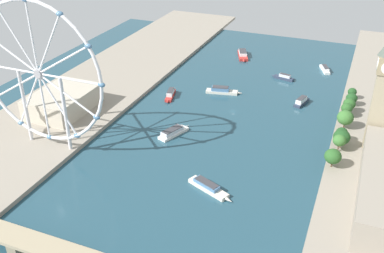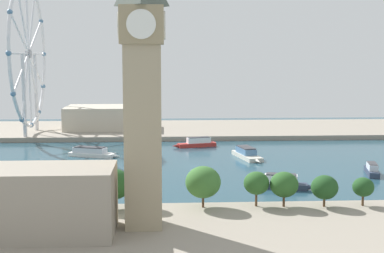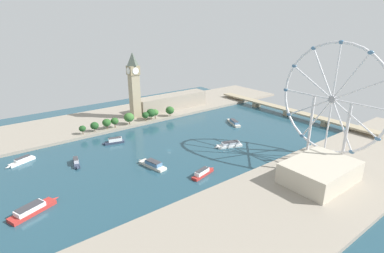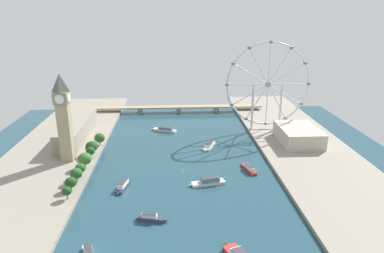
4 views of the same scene
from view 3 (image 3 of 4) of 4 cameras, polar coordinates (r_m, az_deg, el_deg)
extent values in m
plane|color=#234756|center=(290.28, -4.35, -4.53)|extent=(418.11, 418.11, 0.00)
cube|color=gray|center=(393.18, -14.39, 1.63)|extent=(90.00, 520.00, 3.00)
cube|color=gray|center=(209.78, 15.39, -14.98)|extent=(90.00, 520.00, 3.00)
cube|color=tan|center=(376.61, -10.75, 5.59)|extent=(10.61, 10.61, 53.30)
cube|color=#928260|center=(370.45, -11.06, 10.39)|extent=(12.30, 12.30, 10.61)
pyramid|color=#4C564C|center=(368.69, -11.20, 12.40)|extent=(11.14, 11.14, 15.68)
cylinder|color=white|center=(373.31, -10.18, 10.51)|extent=(8.06, 0.50, 8.06)
cylinder|color=white|center=(367.68, -11.96, 10.26)|extent=(8.06, 0.50, 8.06)
cylinder|color=white|center=(364.84, -10.60, 10.28)|extent=(0.50, 8.06, 8.06)
cylinder|color=white|center=(376.09, -11.51, 10.49)|extent=(0.50, 8.06, 8.06)
cube|color=gray|center=(414.76, -3.77, 4.73)|extent=(22.00, 101.66, 19.20)
cylinder|color=#513823|center=(341.01, -19.91, -1.10)|extent=(0.80, 0.80, 3.51)
ellipsoid|color=#1E471E|center=(339.51, -20.00, -0.37)|extent=(7.19, 7.19, 6.48)
cylinder|color=#513823|center=(345.46, -17.86, -0.65)|extent=(0.80, 0.80, 3.00)
ellipsoid|color=#1E471E|center=(343.82, -17.94, 0.15)|extent=(9.01, 9.01, 8.11)
cylinder|color=#513823|center=(348.99, -15.75, -0.17)|extent=(0.80, 0.80, 3.74)
ellipsoid|color=#285623|center=(347.20, -15.84, 0.71)|extent=(9.51, 9.51, 8.56)
cylinder|color=#513823|center=(351.15, -14.33, 0.14)|extent=(0.80, 0.80, 4.48)
ellipsoid|color=#285623|center=(349.38, -14.40, 1.02)|extent=(8.57, 8.57, 7.71)
cylinder|color=#513823|center=(358.51, -11.75, 0.70)|extent=(0.80, 0.80, 3.86)
ellipsoid|color=#386B2D|center=(356.47, -11.82, 1.71)|extent=(11.78, 11.78, 10.61)
cylinder|color=#513823|center=(367.60, -8.75, 1.36)|extent=(0.80, 0.80, 3.95)
ellipsoid|color=#1E471E|center=(366.01, -8.79, 2.14)|extent=(8.24, 8.24, 7.41)
cylinder|color=#513823|center=(371.80, -7.72, 1.61)|extent=(0.80, 0.80, 3.85)
ellipsoid|color=#1E471E|center=(369.90, -7.77, 2.56)|extent=(11.27, 11.27, 10.14)
cylinder|color=#513823|center=(373.37, -6.97, 1.80)|extent=(0.80, 0.80, 4.86)
ellipsoid|color=#386B2D|center=(371.64, -7.00, 2.67)|extent=(8.65, 8.65, 7.79)
cylinder|color=#513823|center=(382.61, -4.19, 2.22)|extent=(0.80, 0.80, 3.46)
ellipsoid|color=#285623|center=(380.88, -4.21, 3.08)|extent=(10.64, 10.64, 9.58)
torus|color=silver|center=(281.04, 24.98, 4.70)|extent=(95.09, 2.17, 95.09)
cylinder|color=#99999E|center=(281.04, 24.98, 4.70)|extent=(5.58, 3.00, 5.58)
cylinder|color=silver|center=(271.64, 29.25, 3.57)|extent=(46.46, 1.30, 1.30)
cylinder|color=silver|center=(270.37, 29.06, 6.09)|extent=(40.89, 1.30, 24.36)
cylinder|color=silver|center=(272.27, 27.73, 8.23)|extent=(24.36, 1.30, 40.89)
cylinder|color=silver|center=(276.78, 25.67, 9.35)|extent=(1.30, 1.30, 46.46)
cylinder|color=silver|center=(282.61, 23.49, 9.18)|extent=(24.36, 1.30, 40.89)
cylinder|color=silver|center=(288.16, 21.80, 7.84)|extent=(40.89, 1.30, 24.36)
cylinder|color=silver|center=(292.00, 21.00, 5.73)|extent=(46.46, 1.30, 1.30)
cylinder|color=silver|center=(293.18, 21.24, 3.40)|extent=(40.89, 1.30, 24.36)
cylinder|color=silver|center=(291.41, 22.44, 1.40)|extent=(24.36, 1.30, 40.89)
cylinder|color=silver|center=(287.13, 24.33, 0.23)|extent=(1.30, 1.30, 46.46)
cylinder|color=silver|center=(281.40, 26.46, 0.21)|extent=(24.36, 1.30, 40.89)
cylinder|color=silver|center=(275.71, 28.28, 1.41)|extent=(40.89, 1.30, 24.36)
ellipsoid|color=teal|center=(265.24, 30.70, 11.94)|extent=(4.80, 3.20, 3.20)
ellipsoid|color=teal|center=(274.43, 26.39, 14.10)|extent=(4.80, 3.20, 3.20)
ellipsoid|color=teal|center=(286.06, 21.99, 13.57)|extent=(4.80, 3.20, 3.20)
ellipsoid|color=teal|center=(296.92, 18.75, 10.78)|extent=(4.80, 3.20, 3.20)
ellipsoid|color=teal|center=(304.33, 17.31, 6.66)|extent=(4.80, 3.20, 3.20)
ellipsoid|color=teal|center=(306.59, 17.82, 2.20)|extent=(4.80, 3.20, 3.20)
ellipsoid|color=teal|center=(303.21, 20.09, -1.66)|extent=(4.80, 3.20, 3.20)
ellipsoid|color=teal|center=(294.92, 23.71, -4.04)|extent=(4.80, 3.20, 3.20)
ellipsoid|color=teal|center=(283.65, 27.93, -4.25)|extent=(4.80, 3.20, 3.20)
ellipsoid|color=teal|center=(272.26, 31.67, -1.99)|extent=(4.80, 3.20, 3.20)
cylinder|color=silver|center=(281.36, 27.12, -1.16)|extent=(2.40, 2.40, 51.88)
cylinder|color=silver|center=(295.29, 21.53, 0.56)|extent=(2.40, 2.40, 51.88)
cube|color=#BCB29E|center=(246.61, 23.00, -7.92)|extent=(38.72, 54.73, 15.53)
cube|color=tan|center=(413.10, 17.67, 3.03)|extent=(230.11, 12.96, 2.00)
cube|color=gray|center=(444.82, 12.11, 4.10)|extent=(6.00, 11.66, 6.41)
cube|color=gray|center=(414.24, 17.62, 2.47)|extent=(6.00, 11.66, 6.41)
cube|color=gray|center=(388.44, 23.91, 0.59)|extent=(6.00, 11.66, 6.41)
cube|color=beige|center=(260.68, -7.47, -7.30)|extent=(28.18, 13.03, 2.17)
cone|color=beige|center=(271.56, -9.74, -6.28)|extent=(5.24, 3.14, 2.17)
cube|color=teal|center=(258.62, -7.29, -6.88)|extent=(16.08, 9.34, 3.03)
cube|color=#38383D|center=(257.83, -7.31, -6.52)|extent=(14.54, 8.73, 0.54)
cube|color=beige|center=(365.16, 7.88, 0.66)|extent=(28.05, 16.61, 2.42)
cone|color=beige|center=(379.28, 6.96, 1.42)|extent=(5.54, 4.16, 2.42)
cube|color=teal|center=(363.20, 7.98, 0.94)|extent=(18.01, 11.63, 2.29)
cube|color=#38383D|center=(362.79, 7.99, 1.14)|extent=(16.32, 10.72, 0.33)
cube|color=#2D384C|center=(280.37, -21.01, -6.48)|extent=(19.15, 8.49, 2.54)
cone|color=#2D384C|center=(270.57, -20.82, -7.41)|extent=(3.83, 3.22, 2.54)
cube|color=silver|center=(280.15, -21.09, -5.92)|extent=(11.12, 6.00, 2.67)
cube|color=#38383D|center=(279.55, -21.13, -5.64)|extent=(10.05, 5.59, 0.32)
cube|color=white|center=(299.77, 7.07, -3.62)|extent=(15.71, 25.94, 2.00)
cone|color=white|center=(294.48, 4.49, -3.96)|extent=(3.44, 4.90, 2.00)
cube|color=silver|center=(299.33, 7.31, -3.17)|extent=(12.08, 18.81, 2.77)
cube|color=#38383D|center=(298.73, 7.32, -2.88)|extent=(11.18, 17.05, 0.44)
cube|color=#B22D28|center=(244.93, 2.06, -8.99)|extent=(10.60, 23.37, 2.22)
cone|color=#B22D28|center=(254.47, 3.85, -7.86)|extent=(3.13, 4.50, 2.22)
cube|color=white|center=(242.85, 1.90, -8.52)|extent=(7.69, 14.64, 3.19)
cube|color=#38383D|center=(242.02, 1.91, -8.15)|extent=(7.15, 13.23, 0.35)
cube|color=#2D384C|center=(315.12, -14.45, -2.91)|extent=(10.12, 19.91, 2.29)
cone|color=#2D384C|center=(313.91, -16.45, -3.19)|extent=(3.06, 3.90, 2.29)
cube|color=white|center=(314.21, -14.32, -2.41)|extent=(7.77, 13.85, 3.37)
cube|color=#38383D|center=(313.53, -14.35, -2.08)|extent=(7.23, 12.52, 0.42)
cube|color=white|center=(303.71, -29.43, -5.80)|extent=(12.89, 22.34, 2.23)
cone|color=white|center=(298.52, -31.51, -6.61)|extent=(3.54, 4.51, 2.23)
cube|color=white|center=(303.33, -29.32, -5.35)|extent=(9.02, 14.21, 2.25)
cube|color=#38383D|center=(302.80, -29.37, -5.10)|extent=(8.33, 12.87, 0.56)
cube|color=#B22D28|center=(227.13, -27.88, -13.92)|extent=(18.54, 30.30, 2.56)
cone|color=#B22D28|center=(234.17, -24.34, -12.29)|extent=(4.26, 5.81, 2.56)
cube|color=white|center=(225.18, -28.32, -13.47)|extent=(13.22, 19.31, 2.93)
cube|color=#38383D|center=(224.35, -28.38, -13.11)|extent=(12.26, 17.51, 0.38)
camera|label=1|loc=(550.66, 19.18, 23.08)|focal=41.73mm
camera|label=2|loc=(514.52, -19.77, 11.08)|focal=51.33mm
camera|label=4|loc=(271.32, -71.28, 9.92)|focal=33.07mm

